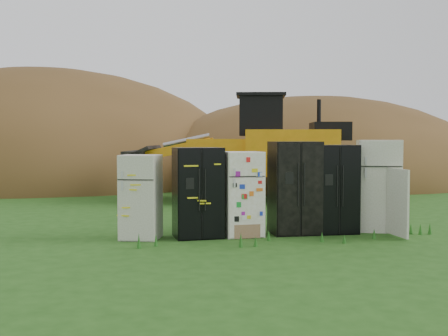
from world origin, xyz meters
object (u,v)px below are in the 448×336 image
(fridge_black_side, at_px, (198,193))
(fridge_dark_mid, at_px, (295,188))
(fridge_leftmost, at_px, (141,197))
(fridge_open_door, at_px, (378,185))
(wheel_loader, at_px, (234,148))
(fridge_sticker, at_px, (242,194))
(fridge_black_right, at_px, (333,189))

(fridge_black_side, xyz_separation_m, fridge_dark_mid, (1.95, 0.05, 0.06))
(fridge_leftmost, relative_size, fridge_open_door, 0.85)
(fridge_open_door, height_order, wheel_loader, wheel_loader)
(fridge_open_door, xyz_separation_m, wheel_loader, (-1.71, 6.04, 0.69))
(fridge_open_door, distance_m, wheel_loader, 6.31)
(fridge_open_door, bearing_deg, fridge_black_side, -159.06)
(fridge_black_side, xyz_separation_m, wheel_loader, (2.04, 6.10, 0.76))
(fridge_black_side, relative_size, wheel_loader, 0.26)
(fridge_sticker, relative_size, fridge_dark_mid, 0.89)
(fridge_sticker, xyz_separation_m, wheel_loader, (1.18, 6.11, 0.80))
(fridge_black_side, xyz_separation_m, fridge_black_right, (2.74, 0.01, 0.02))
(fridge_black_side, bearing_deg, fridge_open_door, -1.94)
(fridge_dark_mid, xyz_separation_m, fridge_open_door, (1.80, 0.02, 0.01))
(fridge_sticker, bearing_deg, wheel_loader, 76.51)
(fridge_sticker, bearing_deg, fridge_black_side, 176.94)
(fridge_leftmost, relative_size, fridge_black_side, 0.92)
(fridge_sticker, height_order, fridge_dark_mid, fridge_dark_mid)
(fridge_black_right, bearing_deg, fridge_dark_mid, 179.90)
(fridge_dark_mid, relative_size, wheel_loader, 0.27)
(wheel_loader, bearing_deg, fridge_sticker, -86.79)
(fridge_dark_mid, bearing_deg, fridge_black_right, -0.97)
(fridge_black_side, relative_size, fridge_black_right, 0.98)
(fridge_leftmost, height_order, wheel_loader, wheel_loader)
(fridge_sticker, relative_size, fridge_open_door, 0.88)
(fridge_sticker, relative_size, fridge_black_right, 0.93)
(fridge_sticker, relative_size, wheel_loader, 0.24)
(fridge_black_side, bearing_deg, fridge_leftmost, 173.88)
(fridge_black_side, height_order, wheel_loader, wheel_loader)
(fridge_open_door, bearing_deg, wheel_loader, 125.81)
(fridge_leftmost, distance_m, fridge_sticker, 1.95)
(fridge_open_door, bearing_deg, fridge_black_right, -157.14)
(fridge_leftmost, distance_m, fridge_black_side, 1.08)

